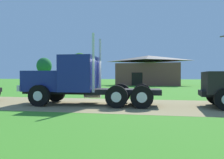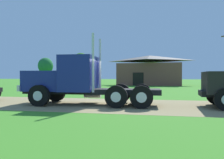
% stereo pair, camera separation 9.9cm
% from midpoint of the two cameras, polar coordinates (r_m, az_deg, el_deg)
% --- Properties ---
extents(ground_plane, '(200.00, 200.00, 0.00)m').
position_cam_midpoint_polar(ground_plane, '(12.35, -5.39, -6.55)').
color(ground_plane, '#3B7F24').
extents(dirt_track, '(120.00, 5.85, 0.01)m').
position_cam_midpoint_polar(dirt_track, '(12.35, -5.39, -6.53)').
color(dirt_track, '#8C7D54').
rests_on(dirt_track, ground_plane).
extents(truck_foreground_white, '(7.75, 2.80, 3.83)m').
position_cam_midpoint_polar(truck_foreground_white, '(12.30, -9.46, -0.49)').
color(truck_foreground_white, black).
rests_on(truck_foreground_white, ground_plane).
extents(shed_building, '(11.71, 8.03, 5.33)m').
position_cam_midpoint_polar(shed_building, '(39.09, 10.07, 2.31)').
color(shed_building, brown).
rests_on(shed_building, ground_plane).
extents(tree_left, '(3.48, 3.48, 5.95)m').
position_cam_midpoint_polar(tree_left, '(52.72, -17.27, 3.49)').
color(tree_left, '#513823').
rests_on(tree_left, ground_plane).
extents(tree_mid, '(3.68, 3.68, 6.43)m').
position_cam_midpoint_polar(tree_mid, '(44.97, -8.25, 4.43)').
color(tree_mid, '#513823').
rests_on(tree_mid, ground_plane).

